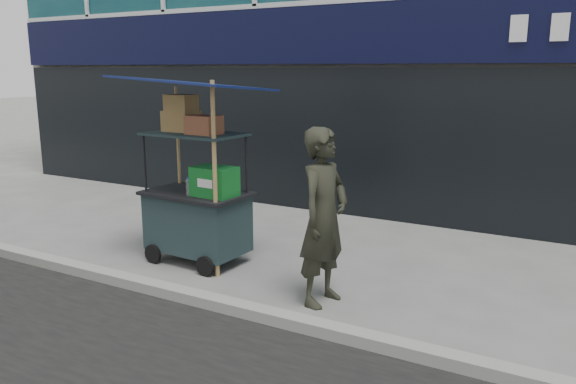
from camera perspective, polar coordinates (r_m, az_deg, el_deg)
The scene contains 4 objects.
ground at distance 6.04m, azimuth -6.78°, elevation -10.82°, with size 80.00×80.00×0.00m, color slate.
curb at distance 5.87m, azimuth -7.96°, elevation -10.93°, with size 80.00×0.18×0.12m, color gray.
vendor_cart at distance 7.00m, azimuth -9.20°, elevation -0.68°, with size 1.76×1.29×2.31m.
vendor_man at distance 5.67m, azimuth 3.65°, elevation -2.58°, with size 0.66×0.44×1.82m, color black.
Camera 1 is at (3.30, -4.47, 2.38)m, focal length 35.00 mm.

